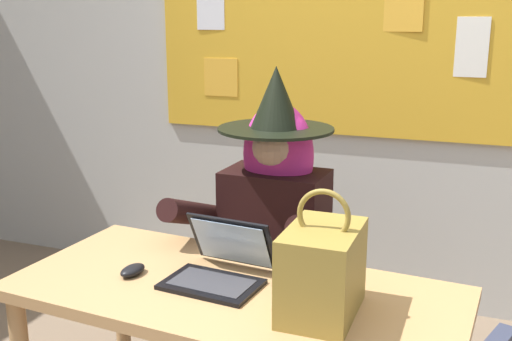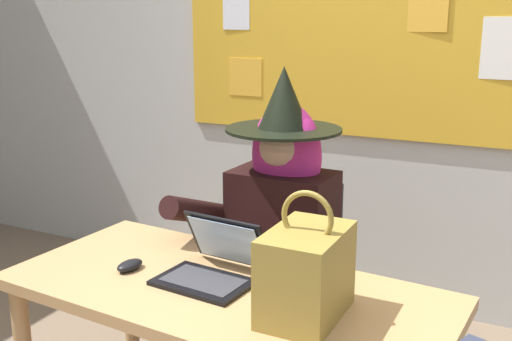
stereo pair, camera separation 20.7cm
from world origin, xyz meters
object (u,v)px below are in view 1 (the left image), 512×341
chair_at_desk (280,271)px  handbag (322,270)px  computer_mouse (133,270)px  desk_main (234,315)px  person_costumed (270,218)px  laptop (220,267)px

chair_at_desk → handbag: size_ratio=2.36×
handbag → computer_mouse: bearing=176.7°
desk_main → handbag: handbag is taller
computer_mouse → handbag: size_ratio=0.28×
person_costumed → handbag: size_ratio=3.68×
desk_main → handbag: 0.39m
person_costumed → laptop: person_costumed is taller
desk_main → chair_at_desk: bearing=96.0°
desk_main → handbag: size_ratio=3.95×
handbag → desk_main: bearing=167.5°
computer_mouse → handbag: handbag is taller
laptop → handbag: size_ratio=0.87×
chair_at_desk → laptop: laptop is taller
person_costumed → computer_mouse: bearing=-22.3°
person_costumed → handbag: bearing=33.2°
desk_main → chair_at_desk: (-0.07, 0.69, -0.14)m
chair_at_desk → person_costumed: bearing=0.2°
laptop → handbag: handbag is taller
desk_main → laptop: (-0.06, 0.04, 0.14)m
person_costumed → computer_mouse: person_costumed is taller
desk_main → handbag: bearing=-12.5°
computer_mouse → laptop: bearing=21.4°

